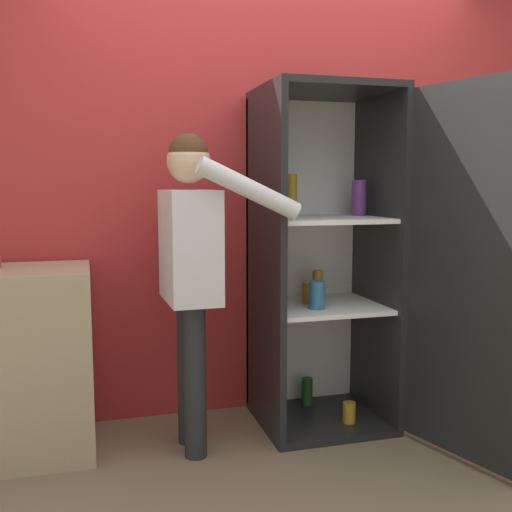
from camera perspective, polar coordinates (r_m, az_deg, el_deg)
ground_plane at (r=2.91m, az=7.14°, el=-20.19°), size 12.00×12.00×0.00m
wall_back at (r=3.51m, az=1.17°, el=6.14°), size 7.00×0.06×2.55m
refrigerator at (r=3.22m, az=8.81°, el=-0.57°), size 0.92×1.29×1.83m
person at (r=2.90m, az=-6.15°, el=0.17°), size 0.61×0.56×1.56m
counter at (r=3.17m, az=-22.03°, el=-9.41°), size 0.73×0.55×0.92m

